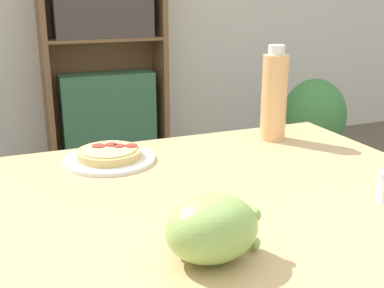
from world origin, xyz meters
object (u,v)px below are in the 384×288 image
object	(u,v)px
pizza_on_plate	(109,156)
potted_plant_floor	(313,123)
bookshelf	(104,51)
grape_bunch	(212,229)
drink_bottle	(274,96)

from	to	relation	value
pizza_on_plate	potted_plant_floor	distance (m)	2.23
bookshelf	pizza_on_plate	bearing A→B (deg)	-101.89
pizza_on_plate	grape_bunch	size ratio (longest dim) A/B	1.41
bookshelf	potted_plant_floor	xyz separation A→B (m)	(1.23, -0.70, -0.45)
pizza_on_plate	grape_bunch	bearing A→B (deg)	-84.96
drink_bottle	potted_plant_floor	bearing A→B (deg)	49.71
grape_bunch	bookshelf	xyz separation A→B (m)	(0.40, 2.64, -0.02)
pizza_on_plate	potted_plant_floor	size ratio (longest dim) A/B	0.37
grape_bunch	bookshelf	bearing A→B (deg)	81.43
grape_bunch	bookshelf	size ratio (longest dim) A/B	0.09
grape_bunch	potted_plant_floor	world-z (taller)	grape_bunch
pizza_on_plate	potted_plant_floor	bearing A→B (deg)	40.23
bookshelf	potted_plant_floor	bearing A→B (deg)	-29.73
grape_bunch	bookshelf	world-z (taller)	bookshelf
drink_bottle	grape_bunch	bearing A→B (deg)	-128.91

